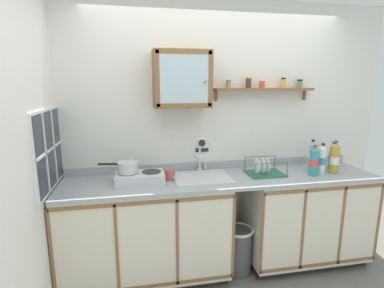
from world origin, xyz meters
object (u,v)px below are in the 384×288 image
object	(u,v)px
bottle_juice_amber_0	(335,158)
bottle_opaque_white_5	(322,160)
mug	(170,175)
wall_cabinet	(182,79)
bottle_water_clear_4	(322,159)
saucepan	(127,167)
warning_sign	(202,146)
bottle_water_blue_1	(312,156)
dish_rack	(264,171)
sink	(202,179)
bottle_detergent_teal_3	(314,161)
hot_plate_stove	(140,177)
trash_bin	(238,249)
bottle_soda_green_2	(332,157)

from	to	relation	value
bottle_juice_amber_0	bottle_opaque_white_5	xyz separation A→B (m)	(-0.13, 0.01, -0.01)
mug	wall_cabinet	distance (m)	0.88
bottle_water_clear_4	wall_cabinet	size ratio (longest dim) A/B	0.41
saucepan	warning_sign	world-z (taller)	warning_sign
bottle_water_clear_4	warning_sign	world-z (taller)	warning_sign
bottle_water_blue_1	saucepan	bearing A→B (deg)	-179.50
bottle_water_blue_1	dish_rack	world-z (taller)	bottle_water_blue_1
sink	bottle_water_clear_4	bearing A→B (deg)	3.36
bottle_juice_amber_0	saucepan	bearing A→B (deg)	176.84
bottle_detergent_teal_3	bottle_water_blue_1	bearing A→B (deg)	63.16
bottle_water_clear_4	mug	world-z (taller)	bottle_water_clear_4
bottle_water_clear_4	wall_cabinet	xyz separation A→B (m)	(-1.47, 0.04, 0.81)
dish_rack	hot_plate_stove	bearing A→B (deg)	-179.64
hot_plate_stove	warning_sign	bearing A→B (deg)	24.52
hot_plate_stove	warning_sign	size ratio (longest dim) A/B	2.10
bottle_juice_amber_0	dish_rack	world-z (taller)	bottle_juice_amber_0
saucepan	bottle_juice_amber_0	size ratio (longest dim) A/B	1.07
saucepan	sink	bearing A→B (deg)	1.22
bottle_juice_amber_0	warning_sign	world-z (taller)	warning_sign
hot_plate_stove	bottle_water_clear_4	xyz separation A→B (m)	(1.88, 0.11, 0.05)
bottle_juice_amber_0	trash_bin	distance (m)	1.30
bottle_juice_amber_0	bottle_opaque_white_5	world-z (taller)	bottle_juice_amber_0
wall_cabinet	warning_sign	distance (m)	0.71
bottle_soda_green_2	bottle_water_clear_4	xyz separation A→B (m)	(-0.06, 0.09, -0.04)
bottle_opaque_white_5	trash_bin	xyz separation A→B (m)	(-0.83, -0.01, -0.86)
bottle_soda_green_2	saucepan	bearing A→B (deg)	-179.89
bottle_water_clear_4	wall_cabinet	bearing A→B (deg)	178.26
bottle_juice_amber_0	warning_sign	size ratio (longest dim) A/B	1.60
hot_plate_stove	bottle_opaque_white_5	xyz separation A→B (m)	(1.75, -0.08, 0.10)
bottle_soda_green_2	trash_bin	distance (m)	1.34
bottle_detergent_teal_3	mug	bearing A→B (deg)	174.87
sink	bottle_juice_amber_0	xyz separation A→B (m)	(1.30, -0.12, 0.17)
bottle_water_clear_4	bottle_detergent_teal_3	bearing A→B (deg)	-137.00
bottle_juice_amber_0	hot_plate_stove	bearing A→B (deg)	177.27
bottle_opaque_white_5	bottle_soda_green_2	bearing A→B (deg)	28.06
sink	bottle_water_blue_1	size ratio (longest dim) A/B	1.64
sink	trash_bin	size ratio (longest dim) A/B	1.14
saucepan	bottle_soda_green_2	world-z (taller)	bottle_soda_green_2
bottle_detergent_teal_3	bottle_water_clear_4	size ratio (longest dim) A/B	1.39
mug	trash_bin	distance (m)	1.01
hot_plate_stove	mug	world-z (taller)	mug
sink	bottle_juice_amber_0	world-z (taller)	sink
hot_plate_stove	bottle_water_blue_1	bearing A→B (deg)	1.20
hot_plate_stove	warning_sign	xyz separation A→B (m)	(0.63, 0.29, 0.21)
bottle_detergent_teal_3	mug	xyz separation A→B (m)	(-1.37, 0.12, -0.09)
bottle_soda_green_2	bottle_detergent_teal_3	size ratio (longest dim) A/B	0.96
bottle_juice_amber_0	bottle_detergent_teal_3	xyz separation A→B (m)	(-0.24, -0.02, -0.01)
bottle_water_clear_4	hot_plate_stove	bearing A→B (deg)	-176.62
bottle_water_blue_1	bottle_detergent_teal_3	size ratio (longest dim) A/B	1.07
hot_plate_stove	dish_rack	distance (m)	1.19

